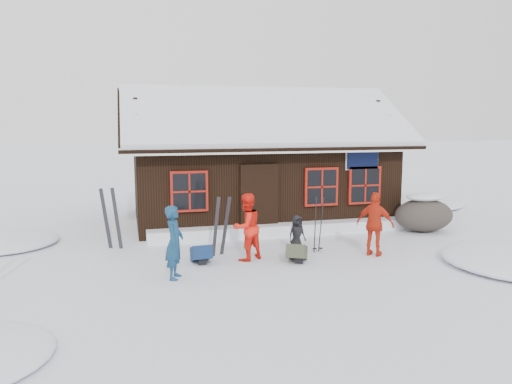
% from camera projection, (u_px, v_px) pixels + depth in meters
% --- Properties ---
extents(ground, '(120.00, 120.00, 0.00)m').
position_uv_depth(ground, '(249.00, 260.00, 11.89)').
color(ground, white).
rests_on(ground, ground).
extents(mountain_hut, '(8.90, 6.09, 4.42)m').
position_uv_depth(mountain_hut, '(257.00, 172.00, 16.81)').
color(mountain_hut, black).
rests_on(mountain_hut, ground).
extents(snow_drift, '(7.60, 0.60, 0.35)m').
position_uv_depth(snow_drift, '(281.00, 229.00, 14.39)').
color(snow_drift, white).
rests_on(snow_drift, ground).
extents(snow_mounds, '(20.60, 13.20, 0.48)m').
position_uv_depth(snow_mounds, '(290.00, 238.00, 14.09)').
color(snow_mounds, white).
rests_on(snow_mounds, ground).
extents(skier_teal, '(0.52, 0.65, 1.55)m').
position_uv_depth(skier_teal, '(174.00, 242.00, 10.38)').
color(skier_teal, navy).
rests_on(skier_teal, ground).
extents(skier_orange_left, '(0.97, 0.90, 1.60)m').
position_uv_depth(skier_orange_left, '(247.00, 227.00, 11.77)').
color(skier_orange_left, red).
rests_on(skier_orange_left, ground).
extents(skier_orange_right, '(0.93, 0.92, 1.57)m').
position_uv_depth(skier_orange_right, '(375.00, 224.00, 12.13)').
color(skier_orange_right, red).
rests_on(skier_orange_right, ground).
extents(skier_crouched, '(0.53, 0.42, 0.96)m').
position_uv_depth(skier_crouched, '(297.00, 234.00, 12.41)').
color(skier_crouched, black).
rests_on(skier_crouched, ground).
extents(boulder, '(1.78, 1.33, 1.04)m').
position_uv_depth(boulder, '(424.00, 214.00, 14.87)').
color(boulder, '#433B36').
rests_on(boulder, ground).
extents(ski_pair_mid, '(0.54, 0.15, 1.64)m').
position_uv_depth(ski_pair_mid, '(111.00, 219.00, 12.83)').
color(ski_pair_mid, black).
rests_on(ski_pair_mid, ground).
extents(ski_pair_right, '(0.53, 0.16, 1.50)m').
position_uv_depth(ski_pair_right, '(221.00, 227.00, 12.21)').
color(ski_pair_right, black).
rests_on(ski_pair_right, ground).
extents(ski_poles, '(0.26, 0.13, 1.44)m').
position_uv_depth(ski_poles, '(318.00, 225.00, 12.53)').
color(ski_poles, black).
rests_on(ski_poles, ground).
extents(backpack_blue, '(0.46, 0.60, 0.31)m').
position_uv_depth(backpack_blue, '(201.00, 256.00, 11.60)').
color(backpack_blue, navy).
rests_on(backpack_blue, ground).
extents(backpack_olive, '(0.66, 0.72, 0.32)m').
position_uv_depth(backpack_olive, '(297.00, 255.00, 11.70)').
color(backpack_olive, '#3D412E').
rests_on(backpack_olive, ground).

